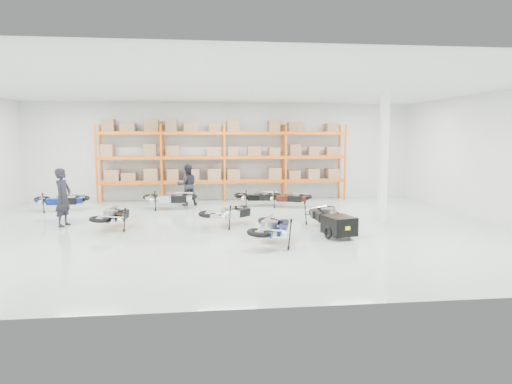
{
  "coord_description": "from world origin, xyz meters",
  "views": [
    {
      "loc": [
        -0.95,
        -14.56,
        2.99
      ],
      "look_at": [
        0.8,
        0.63,
        1.1
      ],
      "focal_mm": 32.0,
      "sensor_mm": 36.0,
      "label": 1
    }
  ],
  "objects": [
    {
      "name": "moto_back_d",
      "position": [
        2.56,
        4.16,
        0.52
      ],
      "size": [
        1.91,
        1.43,
        1.11
      ],
      "primitive_type": null,
      "rotation": [
        0.0,
        -0.09,
        1.19
      ],
      "color": "#3B110B",
      "rests_on": "ground"
    },
    {
      "name": "moto_black_far_left",
      "position": [
        -3.85,
        0.34,
        0.54
      ],
      "size": [
        1.07,
        1.86,
        1.15
      ],
      "primitive_type": null,
      "rotation": [
        0.0,
        -0.09,
        3.03
      ],
      "color": "black",
      "rests_on": "ground"
    },
    {
      "name": "room",
      "position": [
        0.0,
        0.0,
        2.25
      ],
      "size": [
        18.0,
        18.0,
        18.0
      ],
      "color": "#ADC1AF",
      "rests_on": "ground"
    },
    {
      "name": "moto_back_c",
      "position": [
        1.34,
        4.61,
        0.53
      ],
      "size": [
        1.83,
        1.05,
        1.13
      ],
      "primitive_type": null,
      "rotation": [
        0.0,
        -0.09,
        1.46
      ],
      "color": "black",
      "rests_on": "ground"
    },
    {
      "name": "structural_column",
      "position": [
        5.2,
        0.5,
        2.25
      ],
      "size": [
        0.25,
        0.25,
        4.5
      ],
      "primitive_type": "cube",
      "color": "white",
      "rests_on": "ground"
    },
    {
      "name": "moto_back_b",
      "position": [
        -2.34,
        4.22,
        0.58
      ],
      "size": [
        1.91,
        0.96,
        1.24
      ],
      "primitive_type": null,
      "rotation": [
        0.0,
        -0.09,
        1.56
      ],
      "color": "#ACB3B6",
      "rests_on": "ground"
    },
    {
      "name": "pallet_rack",
      "position": [
        -0.0,
        6.45,
        2.26
      ],
      "size": [
        11.28,
        0.98,
        3.62
      ],
      "color": "#EC5D0C",
      "rests_on": "ground"
    },
    {
      "name": "trailer",
      "position": [
        2.97,
        -1.82,
        0.38
      ],
      "size": [
        0.93,
        1.6,
        0.65
      ],
      "rotation": [
        0.0,
        0.0,
        0.25
      ],
      "color": "black",
      "rests_on": "ground"
    },
    {
      "name": "moto_blue_centre",
      "position": [
        0.93,
        -2.34,
        0.59
      ],
      "size": [
        1.49,
        2.13,
        1.25
      ],
      "primitive_type": null,
      "rotation": [
        0.0,
        -0.09,
        2.84
      ],
      "color": "#061644",
      "rests_on": "ground"
    },
    {
      "name": "person_left",
      "position": [
        -5.58,
        1.03,
        0.96
      ],
      "size": [
        0.62,
        0.79,
        1.93
      ],
      "primitive_type": "imported",
      "rotation": [
        0.0,
        0.0,
        1.33
      ],
      "color": "black",
      "rests_on": "ground"
    },
    {
      "name": "moto_silver_left",
      "position": [
        -0.11,
        0.43,
        0.56
      ],
      "size": [
        1.98,
        1.92,
        1.2
      ],
      "primitive_type": null,
      "rotation": [
        0.0,
        -0.09,
        2.31
      ],
      "color": "silver",
      "rests_on": "ground"
    },
    {
      "name": "moto_back_a",
      "position": [
        -6.64,
        4.25,
        0.56
      ],
      "size": [
        1.86,
        0.97,
        1.19
      ],
      "primitive_type": null,
      "rotation": [
        0.0,
        -0.09,
        1.6
      ],
      "color": "navy",
      "rests_on": "ground"
    },
    {
      "name": "person_back",
      "position": [
        -1.65,
        5.14,
        0.89
      ],
      "size": [
        0.97,
        0.82,
        1.77
      ],
      "primitive_type": "imported",
      "rotation": [
        0.0,
        0.0,
        3.33
      ],
      "color": "black",
      "rests_on": "ground"
    },
    {
      "name": "moto_touring_right",
      "position": [
        2.97,
        -0.22,
        0.58
      ],
      "size": [
        0.99,
        1.93,
        1.24
      ],
      "primitive_type": null,
      "rotation": [
        0.0,
        -0.09,
        -0.02
      ],
      "color": "black",
      "rests_on": "ground"
    }
  ]
}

